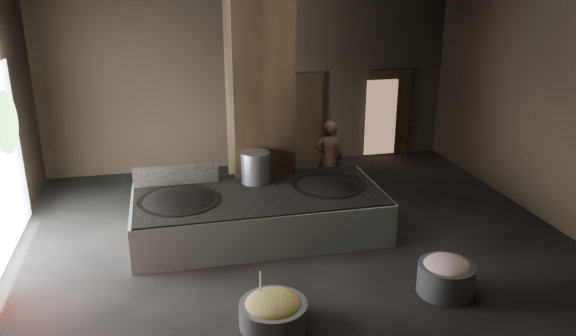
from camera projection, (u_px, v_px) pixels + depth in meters
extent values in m
cube|color=black|center=(296.00, 244.00, 10.27)|extent=(10.00, 9.00, 0.10)
cube|color=black|center=(252.00, 76.00, 13.68)|extent=(10.00, 0.10, 4.50)
cube|color=black|center=(413.00, 241.00, 5.33)|extent=(10.00, 0.10, 4.50)
cube|color=black|center=(556.00, 107.00, 10.59)|extent=(0.10, 9.00, 4.50)
cube|color=black|center=(259.00, 99.00, 11.19)|extent=(1.20, 1.20, 4.50)
cube|color=silver|center=(259.00, 214.00, 10.45)|extent=(4.60, 2.23, 0.80)
cube|color=black|center=(259.00, 193.00, 10.31)|extent=(4.48, 2.15, 0.03)
ellipsoid|color=black|center=(179.00, 204.00, 9.97)|extent=(1.44, 1.44, 0.40)
cylinder|color=black|center=(179.00, 201.00, 9.95)|extent=(1.47, 1.47, 0.05)
ellipsoid|color=black|center=(328.00, 189.00, 10.67)|extent=(1.34, 1.34, 0.38)
cylinder|color=black|center=(328.00, 186.00, 10.64)|extent=(1.37, 1.37, 0.05)
cylinder|color=#B3B8BC|center=(256.00, 167.00, 10.72)|extent=(0.56, 0.56, 0.60)
cube|color=black|center=(176.00, 175.00, 10.62)|extent=(1.59, 0.07, 0.40)
imported|color=brown|center=(329.00, 158.00, 12.12)|extent=(0.65, 0.46, 1.69)
cylinder|color=slate|center=(273.00, 314.00, 7.78)|extent=(1.18, 1.18, 0.35)
ellipsoid|color=#8AA34E|center=(273.00, 303.00, 7.72)|extent=(0.78, 0.78, 0.24)
cylinder|color=#B3B8BC|center=(260.00, 286.00, 7.76)|extent=(0.09, 0.38, 0.68)
cylinder|color=slate|center=(446.00, 278.00, 8.57)|extent=(1.12, 1.12, 0.47)
ellipsoid|color=tan|center=(447.00, 266.00, 8.50)|extent=(0.72, 0.72, 0.27)
cube|color=black|center=(300.00, 120.00, 14.23)|extent=(1.18, 0.08, 2.38)
cube|color=#8C6647|center=(298.00, 121.00, 14.31)|extent=(0.88, 0.04, 2.07)
cube|color=black|center=(388.00, 115.00, 14.75)|extent=(1.18, 0.08, 2.38)
cube|color=#8C6647|center=(381.00, 118.00, 14.66)|extent=(0.84, 0.04, 1.98)
ellipsoid|color=#194714|center=(6.00, 123.00, 9.68)|extent=(0.28, 1.10, 1.10)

